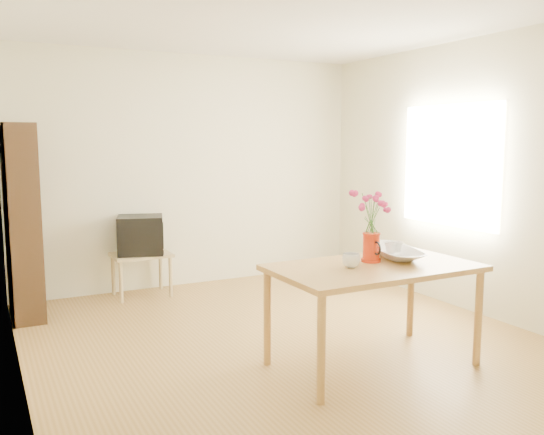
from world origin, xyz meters
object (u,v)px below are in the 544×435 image
table (374,275)px  bowl (395,230)px  mug (351,260)px  pitcher (371,248)px  television (140,234)px

table → bowl: size_ratio=3.26×
mug → bowl: size_ratio=0.28×
pitcher → bowl: bowl is taller
mug → television: 2.79m
mug → television: (-0.83, 2.66, -0.14)m
pitcher → mug: bearing=-153.1°
pitcher → mug: 0.27m
table → mug: 0.23m
mug → television: bearing=-115.9°
pitcher → bowl: (0.26, 0.06, 0.12)m
table → television: bearing=110.2°
mug → bowl: 0.55m
mug → pitcher: bearing=157.7°
table → pitcher: (0.05, 0.11, 0.18)m
mug → television: television is taller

